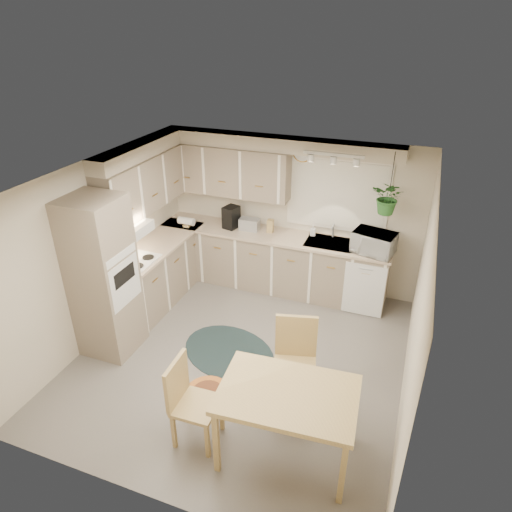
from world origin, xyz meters
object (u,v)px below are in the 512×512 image
(pet_bed, at_px, (208,395))
(chair_back, at_px, (295,367))
(chair_left, at_px, (197,403))
(microwave, at_px, (374,240))
(dining_table, at_px, (287,424))
(braided_rug, at_px, (229,352))

(pet_bed, bearing_deg, chair_back, 17.90)
(chair_left, xyz_separation_m, chair_back, (0.78, 0.82, 0.04))
(chair_back, distance_m, microwave, 2.35)
(chair_left, xyz_separation_m, microwave, (1.27, 3.03, 0.65))
(chair_left, bearing_deg, pet_bed, -165.31)
(dining_table, bearing_deg, braided_rug, 133.26)
(dining_table, relative_size, braided_rug, 0.99)
(chair_left, distance_m, microwave, 3.35)
(chair_left, distance_m, chair_back, 1.13)
(chair_back, relative_size, microwave, 1.82)
(chair_left, height_order, microwave, microwave)
(microwave, bearing_deg, chair_left, -100.01)
(dining_table, bearing_deg, microwave, 82.83)
(dining_table, height_order, chair_left, chair_left)
(pet_bed, relative_size, microwave, 0.90)
(braided_rug, height_order, pet_bed, pet_bed)
(microwave, bearing_deg, braided_rug, -119.69)
(pet_bed, bearing_deg, chair_left, -73.56)
(dining_table, relative_size, pet_bed, 2.52)
(chair_back, bearing_deg, pet_bed, 3.48)
(braided_rug, xyz_separation_m, pet_bed, (0.10, -0.85, 0.05))
(chair_back, xyz_separation_m, pet_bed, (-0.93, -0.30, -0.46))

